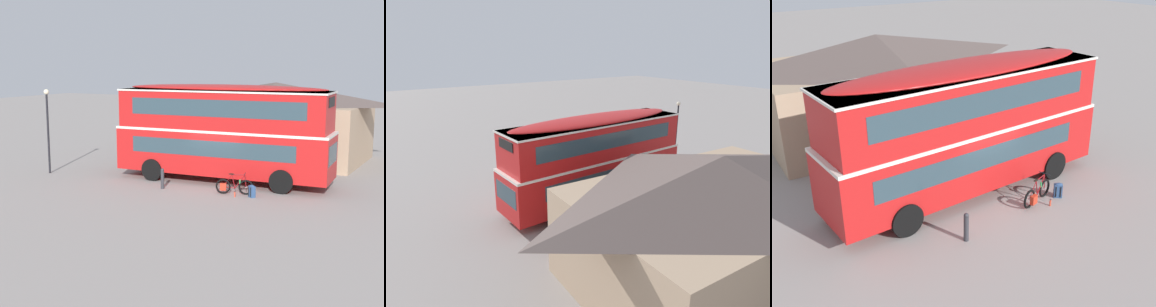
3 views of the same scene
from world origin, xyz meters
The scene contains 7 objects.
ground_plane centered at (0.00, 0.00, 0.00)m, with size 120.00×120.00×0.00m, color gray.
double_decker_bus centered at (-0.13, 0.56, 2.64)m, with size 10.75×3.01×4.79m.
touring_bicycle centered at (1.33, -1.59, 0.37)m, with size 1.66×0.76×0.97m.
backpack_on_ground centered at (2.27, -1.71, 0.29)m, with size 0.36×0.35×0.55m.
water_bottle_red_squeeze centered at (1.59, -2.02, 0.12)m, with size 0.07×0.07×0.26m.
pub_building centered at (0.00, 8.19, 2.37)m, with size 11.22×7.39×4.65m.
kerb_bollard centered at (-2.03, -2.09, 0.50)m, with size 0.16×0.16×0.97m.
Camera 3 is at (-8.88, -11.94, 8.22)m, focal length 43.38 mm.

